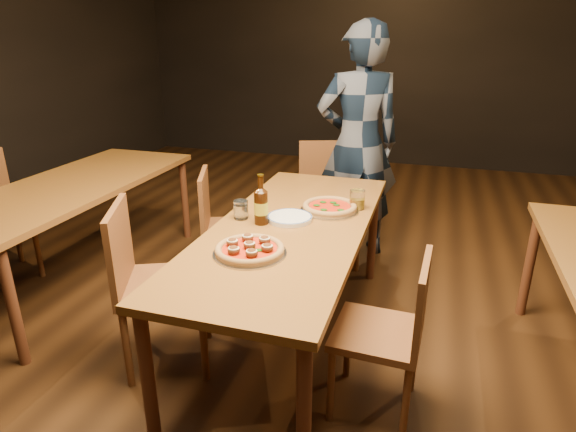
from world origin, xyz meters
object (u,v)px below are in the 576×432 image
(pizza_meatball, at_px, (250,249))
(chair_main_sw, at_px, (234,228))
(pizza_margherita, at_px, (330,207))
(table_main, at_px, (291,237))
(water_glass, at_px, (241,210))
(chair_main_e, at_px, (377,331))
(diner, at_px, (358,144))
(table_left, at_px, (73,193))
(chair_main_nw, at_px, (165,283))
(chair_end, at_px, (330,203))
(plate_stack, at_px, (290,218))
(beer_bottle, at_px, (261,207))
(amber_glass, at_px, (357,199))

(pizza_meatball, bearing_deg, chair_main_sw, 117.88)
(pizza_meatball, bearing_deg, pizza_margherita, 71.51)
(table_main, xyz_separation_m, pizza_margherita, (0.15, 0.28, 0.09))
(table_main, height_order, water_glass, water_glass)
(pizza_margherita, relative_size, water_glass, 3.30)
(chair_main_e, relative_size, diner, 0.46)
(table_left, xyz_separation_m, chair_main_nw, (1.11, -0.67, -0.19))
(chair_end, height_order, water_glass, chair_end)
(plate_stack, relative_size, beer_bottle, 0.92)
(table_main, bearing_deg, pizza_meatball, -100.84)
(chair_end, bearing_deg, pizza_margherita, -97.51)
(chair_main_nw, xyz_separation_m, pizza_margherita, (0.74, 0.65, 0.29))
(chair_end, xyz_separation_m, beer_bottle, (-0.13, -1.17, 0.36))
(table_left, bearing_deg, diner, 30.80)
(chair_main_nw, distance_m, plate_stack, 0.76)
(chair_main_sw, relative_size, pizza_margherita, 2.62)
(amber_glass, bearing_deg, chair_main_e, -72.32)
(diner, bearing_deg, chair_end, 33.00)
(plate_stack, distance_m, beer_bottle, 0.19)
(chair_end, distance_m, pizza_margherita, 0.92)
(chair_main_nw, height_order, pizza_meatball, chair_main_nw)
(table_left, height_order, chair_end, chair_end)
(chair_main_e, distance_m, pizza_meatball, 0.71)
(pizza_meatball, xyz_separation_m, amber_glass, (0.38, 0.78, 0.03))
(chair_main_e, height_order, pizza_margherita, chair_main_e)
(chair_end, xyz_separation_m, pizza_meatball, (-0.05, -1.55, 0.28))
(chair_main_nw, height_order, water_glass, chair_main_nw)
(pizza_meatball, distance_m, amber_glass, 0.87)
(pizza_margherita, bearing_deg, chair_end, 102.05)
(chair_main_nw, relative_size, chair_end, 0.99)
(chair_end, bearing_deg, water_glass, -122.86)
(table_main, distance_m, beer_bottle, 0.24)
(chair_main_sw, distance_m, diner, 1.20)
(plate_stack, bearing_deg, chair_end, 90.17)
(pizza_meatball, height_order, amber_glass, amber_glass)
(plate_stack, distance_m, water_glass, 0.28)
(pizza_meatball, bearing_deg, amber_glass, 64.09)
(beer_bottle, bearing_deg, pizza_margherita, 44.83)
(table_left, relative_size, chair_main_sw, 2.23)
(table_main, bearing_deg, chair_main_nw, -148.06)
(pizza_meatball, xyz_separation_m, water_glass, (-0.22, 0.42, 0.03))
(table_main, distance_m, chair_main_sw, 0.82)
(table_main, relative_size, pizza_margherita, 5.82)
(water_glass, bearing_deg, chair_main_e, -25.52)
(pizza_margherita, relative_size, beer_bottle, 1.26)
(chair_main_e, height_order, beer_bottle, beer_bottle)
(chair_main_nw, xyz_separation_m, chair_main_sw, (0.01, 0.90, -0.04))
(chair_main_sw, bearing_deg, plate_stack, -151.72)
(chair_main_sw, bearing_deg, table_main, -154.24)
(table_main, distance_m, chair_end, 1.16)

